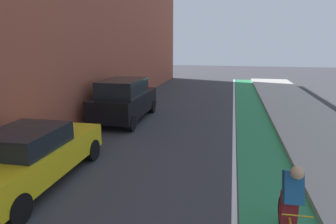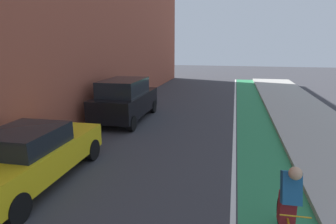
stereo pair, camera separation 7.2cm
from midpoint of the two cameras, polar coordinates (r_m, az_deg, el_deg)
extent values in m
plane|color=#38383D|center=(11.47, 2.00, -4.76)|extent=(77.97, 77.97, 0.00)
cube|color=#2D8451|center=(13.23, 17.20, -2.88)|extent=(1.60, 35.44, 0.00)
cube|color=white|center=(13.19, 13.30, -2.68)|extent=(0.12, 35.44, 0.00)
cube|color=#A8A59E|center=(13.65, 27.86, -3.06)|extent=(3.45, 35.44, 0.14)
cube|color=yellow|center=(8.31, -25.00, -8.27)|extent=(1.90, 4.53, 0.70)
cube|color=black|center=(7.96, -26.35, -4.95)|extent=(1.61, 1.93, 0.55)
cylinder|color=black|center=(10.16, -22.92, -6.31)|extent=(0.24, 0.67, 0.66)
cylinder|color=black|center=(9.37, -14.66, -7.30)|extent=(0.24, 0.67, 0.66)
cylinder|color=black|center=(6.80, -27.63, -16.72)|extent=(0.24, 0.67, 0.66)
cube|color=black|center=(13.83, -8.24, 1.71)|extent=(1.99, 4.57, 0.95)
cube|color=black|center=(13.48, -8.69, 4.85)|extent=(1.73, 2.75, 0.75)
cylinder|color=black|center=(15.80, -9.02, 1.38)|extent=(0.23, 0.66, 0.66)
cylinder|color=black|center=(15.26, -2.87, 1.11)|extent=(0.23, 0.66, 0.66)
cylinder|color=black|center=(12.75, -14.54, -1.78)|extent=(0.23, 0.66, 0.66)
cylinder|color=black|center=(12.08, -7.07, -2.28)|extent=(0.23, 0.66, 0.66)
torus|color=black|center=(6.39, 21.85, -18.12)|extent=(0.07, 0.66, 0.66)
cylinder|color=gold|center=(5.84, 23.05, -18.91)|extent=(0.08, 0.96, 0.33)
cylinder|color=gold|center=(5.95, 22.75, -17.33)|extent=(0.04, 0.12, 0.55)
cylinder|color=gold|center=(5.30, 24.42, -18.40)|extent=(0.48, 0.04, 0.02)
cube|color=maroon|center=(5.85, 22.97, -17.12)|extent=(0.29, 0.25, 0.56)
cube|color=#1E598C|center=(5.53, 23.69, -13.65)|extent=(0.34, 0.41, 0.60)
sphere|color=tan|center=(5.25, 24.41, -11.08)|extent=(0.22, 0.22, 0.22)
camera|label=1|loc=(0.04, -89.79, 0.05)|focal=30.59mm
camera|label=2|loc=(0.04, 90.21, -0.05)|focal=30.59mm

